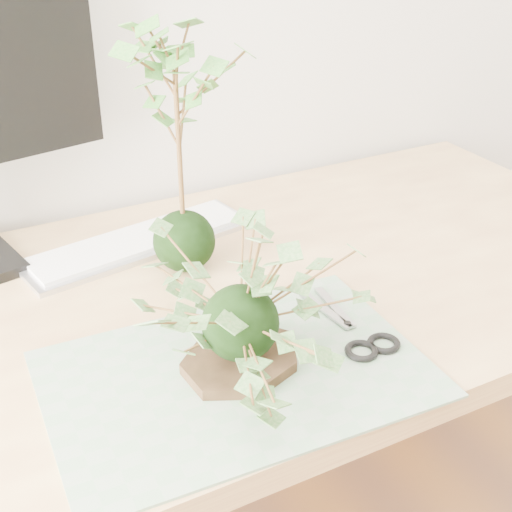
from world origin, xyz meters
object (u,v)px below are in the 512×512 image
maple_kokedama (176,91)px  keyboard (139,242)px  desk (187,349)px  ivy_kokedama (240,292)px

maple_kokedama → keyboard: 0.30m
desk → keyboard: (-0.00, 0.19, 0.10)m
keyboard → maple_kokedama: bearing=-79.5°
desk → ivy_kokedama: ivy_kokedama is taller
ivy_kokedama → desk: bearing=91.2°
desk → keyboard: 0.22m
ivy_kokedama → maple_kokedama: size_ratio=0.79×
ivy_kokedama → maple_kokedama: (0.04, 0.27, 0.17)m
desk → ivy_kokedama: 0.27m
desk → ivy_kokedama: bearing=-88.8°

